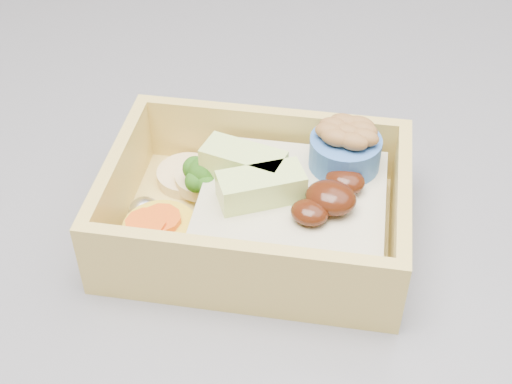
% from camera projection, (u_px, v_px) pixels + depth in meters
% --- Properties ---
extents(bento_box, '(0.23, 0.19, 0.07)m').
position_uv_depth(bento_box, '(266.00, 205.00, 0.49)').
color(bento_box, '#D6B758').
rests_on(bento_box, island).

